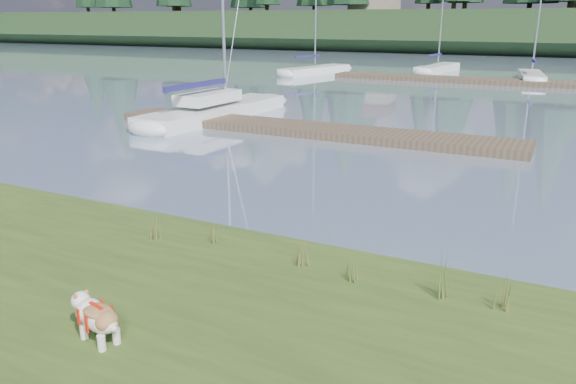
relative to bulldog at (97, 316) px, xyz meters
The scene contains 17 objects.
ground 35.58m from the bulldog, 90.19° to the left, with size 200.00×200.00×0.00m, color #7D8EA8.
bank 0.67m from the bulldog, 105.84° to the right, with size 60.00×9.00×0.35m, color #3A4D1C.
ridge 78.60m from the bulldog, 90.09° to the left, with size 200.00×20.00×5.00m, color black.
bulldog is the anchor object (origin of this frame).
sailboat_main 18.79m from the bulldog, 118.43° to the left, with size 2.29×9.69×13.75m.
dock_near 15.15m from the bulldog, 105.79° to the left, with size 16.00×2.00×0.30m, color #4C3D2C.
dock_far 35.63m from the bulldog, 86.98° to the left, with size 26.00×2.20×0.30m, color #4C3D2C.
sailboat_bg_0 39.57m from the bulldog, 109.90° to the left, with size 3.48×8.26×11.75m.
sailboat_bg_1 43.72m from the bulldog, 97.09° to the left, with size 2.38×7.78×11.45m.
sailboat_bg_2 39.33m from the bulldog, 87.35° to the left, with size 2.46×7.30×10.86m.
weed_0 3.25m from the bulldog, 98.95° to the left, with size 0.17×0.14×0.55m.
weed_1 3.35m from the bulldog, 67.90° to the left, with size 0.17×0.14×0.54m.
weed_2 4.56m from the bulldog, 40.89° to the left, with size 0.17×0.14×0.78m.
weed_3 3.27m from the bulldog, 117.58° to the left, with size 0.17×0.14×0.56m.
weed_4 3.64m from the bulldog, 54.03° to the left, with size 0.17×0.14×0.37m.
weed_5 5.26m from the bulldog, 35.42° to the left, with size 0.17×0.14×0.70m.
mud_lip 4.02m from the bulldog, 91.74° to the left, with size 60.00×0.50×0.14m, color #33281C.
Camera 1 is at (4.92, -9.90, 4.11)m, focal length 35.00 mm.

